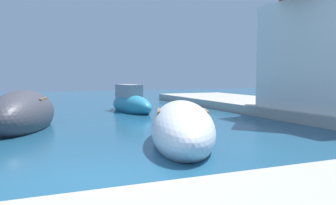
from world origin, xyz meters
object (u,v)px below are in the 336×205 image
(moored_boat_1, at_px, (182,128))
(quayside_tree, at_px, (311,42))
(moored_boat_4, at_px, (131,103))
(moored_boat_5, at_px, (23,115))

(moored_boat_1, bearing_deg, quayside_tree, 134.57)
(moored_boat_4, bearing_deg, moored_boat_5, -57.88)
(moored_boat_4, bearing_deg, moored_boat_1, -13.17)
(moored_boat_4, height_order, moored_boat_5, moored_boat_4)
(moored_boat_1, distance_m, moored_boat_4, 10.27)
(moored_boat_1, relative_size, moored_boat_5, 1.03)
(moored_boat_5, distance_m, quayside_tree, 14.06)
(moored_boat_1, relative_size, quayside_tree, 1.34)
(moored_boat_4, bearing_deg, quayside_tree, 44.27)
(moored_boat_4, relative_size, quayside_tree, 1.05)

